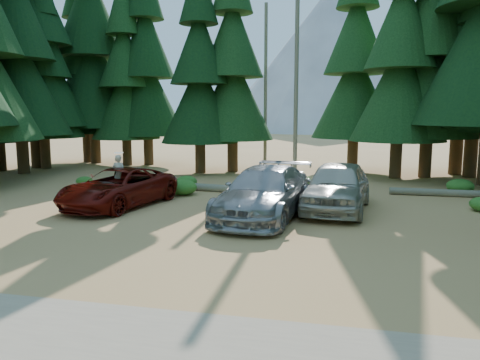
{
  "coord_description": "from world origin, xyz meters",
  "views": [
    {
      "loc": [
        3.54,
        -12.42,
        3.61
      ],
      "look_at": [
        0.02,
        3.38,
        1.25
      ],
      "focal_mm": 35.0,
      "sensor_mm": 36.0,
      "label": 1
    }
  ],
  "objects_px": {
    "silver_minivan_center": "(265,193)",
    "log_right": "(449,193)",
    "frisbee_player": "(119,174)",
    "log_mid": "(299,191)",
    "silver_minivan_right": "(337,186)",
    "log_left": "(206,187)",
    "red_pickup": "(119,188)"
  },
  "relations": [
    {
      "from": "silver_minivan_center",
      "to": "frisbee_player",
      "type": "bearing_deg",
      "value": 175.51
    },
    {
      "from": "frisbee_player",
      "to": "log_right",
      "type": "relative_size",
      "value": 0.34
    },
    {
      "from": "log_mid",
      "to": "silver_minivan_center",
      "type": "bearing_deg",
      "value": -99.84
    },
    {
      "from": "silver_minivan_center",
      "to": "red_pickup",
      "type": "bearing_deg",
      "value": -179.4
    },
    {
      "from": "red_pickup",
      "to": "log_mid",
      "type": "height_order",
      "value": "red_pickup"
    },
    {
      "from": "log_left",
      "to": "log_mid",
      "type": "height_order",
      "value": "log_left"
    },
    {
      "from": "red_pickup",
      "to": "log_left",
      "type": "bearing_deg",
      "value": 72.42
    },
    {
      "from": "silver_minivan_right",
      "to": "log_right",
      "type": "height_order",
      "value": "silver_minivan_right"
    },
    {
      "from": "silver_minivan_right",
      "to": "red_pickup",
      "type": "bearing_deg",
      "value": -166.34
    },
    {
      "from": "red_pickup",
      "to": "frisbee_player",
      "type": "distance_m",
      "value": 0.78
    },
    {
      "from": "log_left",
      "to": "log_mid",
      "type": "relative_size",
      "value": 1.43
    },
    {
      "from": "log_left",
      "to": "log_mid",
      "type": "xyz_separation_m",
      "value": [
        4.25,
        0.15,
        -0.03
      ]
    },
    {
      "from": "silver_minivan_center",
      "to": "log_right",
      "type": "relative_size",
      "value": 1.23
    },
    {
      "from": "log_right",
      "to": "log_mid",
      "type": "bearing_deg",
      "value": -171.88
    },
    {
      "from": "red_pickup",
      "to": "log_right",
      "type": "height_order",
      "value": "red_pickup"
    },
    {
      "from": "red_pickup",
      "to": "silver_minivan_center",
      "type": "bearing_deg",
      "value": 4.45
    },
    {
      "from": "silver_minivan_center",
      "to": "frisbee_player",
      "type": "xyz_separation_m",
      "value": [
        -6.07,
        1.25,
        0.3
      ]
    },
    {
      "from": "frisbee_player",
      "to": "log_left",
      "type": "bearing_deg",
      "value": -124.5
    },
    {
      "from": "red_pickup",
      "to": "log_right",
      "type": "distance_m",
      "value": 13.83
    },
    {
      "from": "silver_minivan_center",
      "to": "log_right",
      "type": "height_order",
      "value": "silver_minivan_center"
    },
    {
      "from": "frisbee_player",
      "to": "log_mid",
      "type": "height_order",
      "value": "frisbee_player"
    },
    {
      "from": "silver_minivan_right",
      "to": "log_left",
      "type": "xyz_separation_m",
      "value": [
        -5.96,
        3.04,
        -0.74
      ]
    },
    {
      "from": "silver_minivan_right",
      "to": "log_mid",
      "type": "relative_size",
      "value": 1.63
    },
    {
      "from": "silver_minivan_center",
      "to": "log_left",
      "type": "height_order",
      "value": "silver_minivan_center"
    },
    {
      "from": "frisbee_player",
      "to": "red_pickup",
      "type": "bearing_deg",
      "value": 115.21
    },
    {
      "from": "frisbee_player",
      "to": "silver_minivan_center",
      "type": "bearing_deg",
      "value": 169.2
    },
    {
      "from": "frisbee_player",
      "to": "log_mid",
      "type": "xyz_separation_m",
      "value": [
        6.76,
        3.69,
        -1.04
      ]
    },
    {
      "from": "frisbee_player",
      "to": "log_right",
      "type": "distance_m",
      "value": 13.9
    },
    {
      "from": "log_right",
      "to": "silver_minivan_right",
      "type": "bearing_deg",
      "value": -138.4
    },
    {
      "from": "silver_minivan_right",
      "to": "log_right",
      "type": "bearing_deg",
      "value": 46.29
    },
    {
      "from": "log_left",
      "to": "log_right",
      "type": "xyz_separation_m",
      "value": [
        10.62,
        0.9,
        -0.01
      ]
    },
    {
      "from": "red_pickup",
      "to": "log_right",
      "type": "relative_size",
      "value": 1.08
    }
  ]
}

